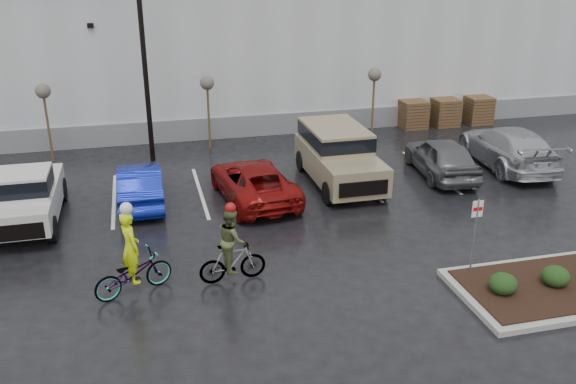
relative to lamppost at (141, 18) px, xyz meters
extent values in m
plane|color=black|center=(4.00, -12.00, -5.69)|extent=(120.00, 120.00, 0.00)
cube|color=silver|center=(4.00, 10.00, -2.19)|extent=(60.00, 15.00, 7.00)
cube|color=slate|center=(4.00, 2.45, -5.19)|extent=(60.00, 0.12, 1.00)
cube|color=#1F401A|center=(4.00, 33.00, -2.69)|extent=(80.00, 25.00, 6.00)
cylinder|color=black|center=(0.00, 0.00, -1.19)|extent=(0.20, 0.20, 9.00)
cylinder|color=#533021|center=(-4.00, 1.00, -4.29)|extent=(0.10, 0.10, 2.80)
sphere|color=#554C44|center=(-4.00, 1.00, -2.79)|extent=(0.60, 0.60, 0.60)
cylinder|color=#533021|center=(2.50, 1.00, -4.29)|extent=(0.10, 0.10, 2.80)
sphere|color=#554C44|center=(2.50, 1.00, -2.79)|extent=(0.60, 0.60, 0.60)
cylinder|color=#533021|center=(10.00, 1.00, -4.29)|extent=(0.10, 0.10, 2.80)
sphere|color=#554C44|center=(10.00, 1.00, -2.79)|extent=(0.60, 0.60, 0.60)
cube|color=#533021|center=(12.50, 2.00, -5.01)|extent=(1.20, 1.20, 1.35)
cube|color=#533021|center=(14.20, 2.00, -5.01)|extent=(1.20, 1.20, 1.35)
cube|color=#533021|center=(16.00, 2.00, -5.01)|extent=(1.20, 1.20, 1.35)
ellipsoid|color=black|center=(8.00, -13.00, -5.27)|extent=(0.70, 0.70, 0.52)
ellipsoid|color=black|center=(9.50, -13.00, -5.27)|extent=(0.70, 0.70, 0.52)
cylinder|color=gray|center=(7.80, -11.80, -4.59)|extent=(0.05, 0.05, 2.20)
cube|color=white|center=(7.80, -11.80, -3.74)|extent=(0.30, 0.02, 0.45)
cube|color=red|center=(7.80, -11.81, -3.74)|extent=(0.26, 0.02, 0.10)
imported|color=#0D1C99|center=(-0.57, -4.51, -5.00)|extent=(1.45, 4.15, 1.37)
imported|color=maroon|center=(3.24, -5.13, -5.02)|extent=(2.72, 5.03, 1.34)
imported|color=#5B5E60|center=(10.68, -4.48, -4.94)|extent=(2.22, 4.55, 1.50)
imported|color=#B5B6BD|center=(13.75, -4.11, -4.89)|extent=(2.75, 5.70, 1.60)
imported|color=#3F3F44|center=(-0.89, -10.50, -5.15)|extent=(2.16, 1.44, 1.07)
imported|color=#D2F00D|center=(-0.89, -10.50, -4.40)|extent=(0.68, 0.80, 1.88)
sphere|color=silver|center=(-0.89, -10.50, -3.36)|extent=(0.31, 0.31, 0.31)
imported|color=#3F3F44|center=(1.64, -10.50, -5.15)|extent=(1.74, 0.62, 1.07)
imported|color=#4B532C|center=(1.64, -10.50, -4.50)|extent=(0.50, 0.85, 1.68)
sphere|color=#990C0C|center=(1.64, -10.50, -3.61)|extent=(0.28, 0.28, 0.28)
camera|label=1|loc=(-0.37, -24.48, 2.44)|focal=38.00mm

